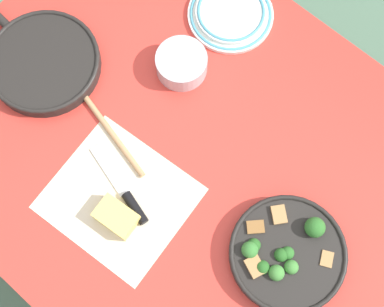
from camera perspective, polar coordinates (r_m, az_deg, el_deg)
name	(u,v)px	position (r m, az deg, el deg)	size (l,w,h in m)	color
ground_plane	(192,212)	(2.07, 0.00, -6.22)	(14.00, 14.00, 0.00)	#51755B
dining_table_red	(192,164)	(1.40, 0.00, -1.08)	(1.36, 1.03, 0.76)	red
skillet_broccoli	(286,255)	(1.27, 10.03, -10.59)	(0.32, 0.36, 0.08)	black
skillet_eggs	(43,62)	(1.45, -15.57, 9.40)	(0.44, 0.29, 0.04)	black
wooden_spoon	(89,102)	(1.39, -10.94, 5.40)	(0.39, 0.11, 0.02)	tan
parchment_sheet	(119,198)	(1.31, -7.77, -4.74)	(0.35, 0.32, 0.00)	beige
grater_knife	(127,195)	(1.30, -7.00, -4.44)	(0.23, 0.09, 0.02)	silver
cheese_block	(117,217)	(1.28, -8.06, -6.72)	(0.10, 0.07, 0.04)	#EACC66
dinner_plate_stack	(231,13)	(1.48, 4.15, 14.68)	(0.23, 0.23, 0.03)	silver
prep_bowl_steel	(182,64)	(1.39, -1.12, 9.55)	(0.13, 0.13, 0.06)	#B7B7BC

